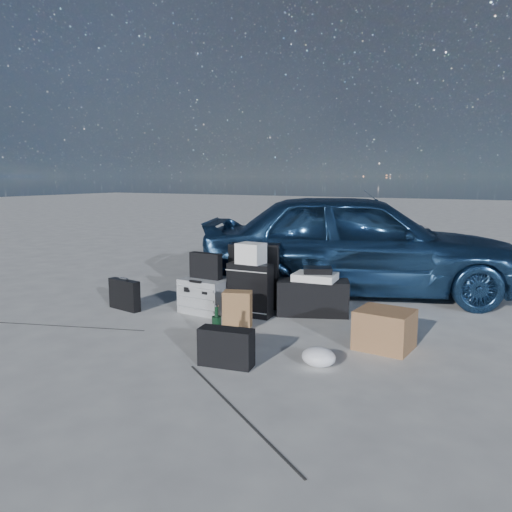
{
  "coord_description": "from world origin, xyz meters",
  "views": [
    {
      "loc": [
        2.37,
        -3.67,
        1.42
      ],
      "look_at": [
        -0.06,
        0.85,
        0.6
      ],
      "focal_mm": 35.0,
      "sensor_mm": 36.0,
      "label": 1
    }
  ],
  "objects_px": {
    "briefcase": "(124,295)",
    "suitcase_right": "(250,290)",
    "pelican_case": "(207,295)",
    "car": "(358,243)",
    "green_bottle": "(217,325)",
    "suitcase_left": "(254,276)",
    "cardboard_box": "(385,329)",
    "duffel_bag": "(313,297)"
  },
  "relations": [
    {
      "from": "car",
      "to": "suitcase_left",
      "type": "height_order",
      "value": "car"
    },
    {
      "from": "cardboard_box",
      "to": "green_bottle",
      "type": "height_order",
      "value": "cardboard_box"
    },
    {
      "from": "car",
      "to": "briefcase",
      "type": "relative_size",
      "value": 8.8
    },
    {
      "from": "pelican_case",
      "to": "briefcase",
      "type": "bearing_deg",
      "value": -153.75
    },
    {
      "from": "green_bottle",
      "to": "suitcase_right",
      "type": "bearing_deg",
      "value": 100.35
    },
    {
      "from": "car",
      "to": "suitcase_left",
      "type": "distance_m",
      "value": 1.4
    },
    {
      "from": "car",
      "to": "pelican_case",
      "type": "relative_size",
      "value": 7.48
    },
    {
      "from": "briefcase",
      "to": "cardboard_box",
      "type": "bearing_deg",
      "value": 11.42
    },
    {
      "from": "car",
      "to": "duffel_bag",
      "type": "distance_m",
      "value": 1.17
    },
    {
      "from": "duffel_bag",
      "to": "cardboard_box",
      "type": "bearing_deg",
      "value": -58.78
    },
    {
      "from": "pelican_case",
      "to": "green_bottle",
      "type": "bearing_deg",
      "value": -48.74
    },
    {
      "from": "duffel_bag",
      "to": "cardboard_box",
      "type": "distance_m",
      "value": 1.14
    },
    {
      "from": "briefcase",
      "to": "cardboard_box",
      "type": "height_order",
      "value": "same"
    },
    {
      "from": "car",
      "to": "duffel_bag",
      "type": "bearing_deg",
      "value": 151.43
    },
    {
      "from": "suitcase_right",
      "to": "duffel_bag",
      "type": "xyz_separation_m",
      "value": [
        0.55,
        0.36,
        -0.09
      ]
    },
    {
      "from": "car",
      "to": "green_bottle",
      "type": "relative_size",
      "value": 11.34
    },
    {
      "from": "car",
      "to": "suitcase_right",
      "type": "xyz_separation_m",
      "value": [
        -0.69,
        -1.43,
        -0.36
      ]
    },
    {
      "from": "briefcase",
      "to": "suitcase_right",
      "type": "distance_m",
      "value": 1.38
    },
    {
      "from": "pelican_case",
      "to": "briefcase",
      "type": "relative_size",
      "value": 1.18
    },
    {
      "from": "green_bottle",
      "to": "pelican_case",
      "type": "bearing_deg",
      "value": 128.1
    },
    {
      "from": "car",
      "to": "cardboard_box",
      "type": "xyz_separation_m",
      "value": [
        0.77,
        -1.76,
        -0.47
      ]
    },
    {
      "from": "car",
      "to": "suitcase_right",
      "type": "height_order",
      "value": "car"
    },
    {
      "from": "pelican_case",
      "to": "duffel_bag",
      "type": "height_order",
      "value": "duffel_bag"
    },
    {
      "from": "car",
      "to": "pelican_case",
      "type": "xyz_separation_m",
      "value": [
        -1.17,
        -1.5,
        -0.45
      ]
    },
    {
      "from": "green_bottle",
      "to": "briefcase",
      "type": "bearing_deg",
      "value": 162.5
    },
    {
      "from": "duffel_bag",
      "to": "car",
      "type": "bearing_deg",
      "value": 60.53
    },
    {
      "from": "pelican_case",
      "to": "suitcase_left",
      "type": "relative_size",
      "value": 0.7
    },
    {
      "from": "suitcase_left",
      "to": "green_bottle",
      "type": "height_order",
      "value": "suitcase_left"
    },
    {
      "from": "pelican_case",
      "to": "cardboard_box",
      "type": "height_order",
      "value": "pelican_case"
    },
    {
      "from": "cardboard_box",
      "to": "green_bottle",
      "type": "distance_m",
      "value": 1.41
    },
    {
      "from": "suitcase_right",
      "to": "cardboard_box",
      "type": "relative_size",
      "value": 1.25
    },
    {
      "from": "cardboard_box",
      "to": "green_bottle",
      "type": "xyz_separation_m",
      "value": [
        -1.3,
        -0.56,
        -0.0
      ]
    },
    {
      "from": "car",
      "to": "briefcase",
      "type": "xyz_separation_m",
      "value": [
        -2.0,
        -1.85,
        -0.47
      ]
    },
    {
      "from": "suitcase_right",
      "to": "duffel_bag",
      "type": "height_order",
      "value": "suitcase_right"
    },
    {
      "from": "suitcase_left",
      "to": "cardboard_box",
      "type": "xyz_separation_m",
      "value": [
        1.58,
        -0.65,
        -0.19
      ]
    },
    {
      "from": "green_bottle",
      "to": "duffel_bag",
      "type": "bearing_deg",
      "value": 72.73
    },
    {
      "from": "pelican_case",
      "to": "briefcase",
      "type": "height_order",
      "value": "pelican_case"
    },
    {
      "from": "car",
      "to": "suitcase_right",
      "type": "relative_size",
      "value": 6.76
    },
    {
      "from": "pelican_case",
      "to": "car",
      "type": "bearing_deg",
      "value": 55.16
    },
    {
      "from": "briefcase",
      "to": "suitcase_right",
      "type": "relative_size",
      "value": 0.77
    },
    {
      "from": "cardboard_box",
      "to": "green_bottle",
      "type": "relative_size",
      "value": 1.34
    },
    {
      "from": "car",
      "to": "green_bottle",
      "type": "bearing_deg",
      "value": 146.11
    }
  ]
}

